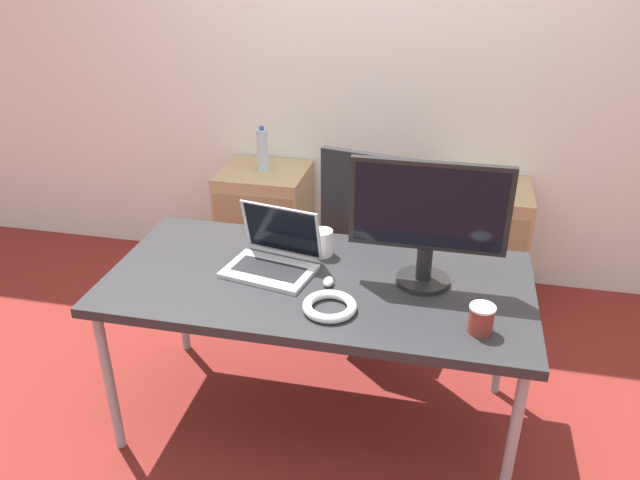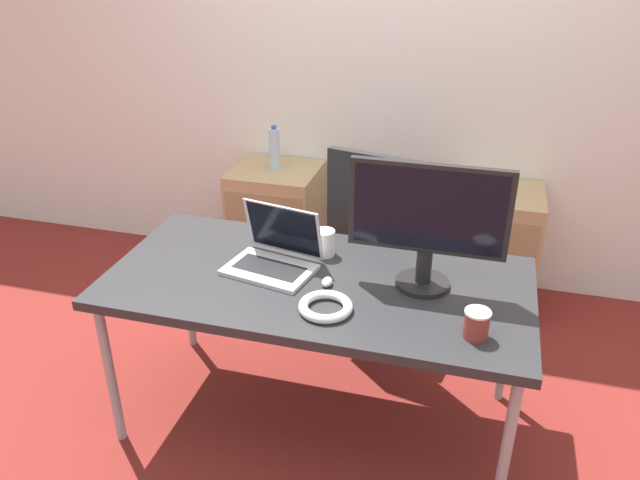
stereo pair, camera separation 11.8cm
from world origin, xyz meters
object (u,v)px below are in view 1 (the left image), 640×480
cabinet_left (266,224)px  cabinet_right (478,245)px  coffee_cup_brown (481,319)px  water_bottle (262,150)px  mouse (328,282)px  laptop_center (273,257)px  monitor (428,219)px  cable_coil (330,306)px  coffee_cup_white (322,243)px  office_chair (376,265)px

cabinet_left → cabinet_right: 1.25m
cabinet_left → coffee_cup_brown: coffee_cup_brown is taller
water_bottle → mouse: (0.63, -1.21, -0.08)m
laptop_center → mouse: size_ratio=6.29×
water_bottle → monitor: 1.50m
cable_coil → water_bottle: bearing=116.0°
cable_coil → cabinet_right: bearing=67.3°
monitor → coffee_cup_white: bearing=161.8°
mouse → coffee_cup_white: coffee_cup_white is taller
laptop_center → coffee_cup_white: 0.23m
cable_coil → coffee_cup_white: bearing=105.7°
office_chair → cable_coil: bearing=-93.4°
water_bottle → monitor: size_ratio=0.44×
office_chair → water_bottle: (-0.73, 0.44, 0.42)m
monitor → coffee_cup_white: size_ratio=5.26×
cabinet_right → mouse: 1.41m
water_bottle → monitor: monitor is taller
office_chair → laptop_center: size_ratio=2.74×
office_chair → laptop_center: (-0.34, -0.69, 0.37)m
office_chair → cabinet_right: (0.52, 0.44, -0.04)m
coffee_cup_brown → cable_coil: bearing=178.0°
laptop_center → coffee_cup_white: (0.17, 0.16, 0.00)m
laptop_center → monitor: monitor is taller
cabinet_left → monitor: (0.99, -1.11, 0.64)m
coffee_cup_brown → laptop_center: bearing=161.5°
cabinet_right → monitor: monitor is taller
water_bottle → laptop_center: (0.39, -1.13, -0.05)m
cable_coil → coffee_cup_brown: bearing=-2.0°
water_bottle → monitor: bearing=-48.4°
laptop_center → monitor: bearing=1.5°
monitor → cable_coil: 0.49m
water_bottle → mouse: size_ratio=4.24×
office_chair → water_bottle: 0.95m
office_chair → laptop_center: 0.85m
cabinet_left → cable_coil: 1.58m
cabinet_left → cable_coil: (0.67, -1.38, 0.39)m
cabinet_right → water_bottle: (-1.25, 0.00, 0.47)m
cabinet_left → cabinet_right: (1.25, 0.00, 0.00)m
laptop_center → cable_coil: laptop_center is taller
laptop_center → water_bottle: bearing=109.1°
cabinet_right → monitor: bearing=-103.3°
cabinet_left → coffee_cup_white: bearing=-60.0°
office_chair → monitor: bearing=-68.9°
monitor → coffee_cup_brown: size_ratio=5.73×
office_chair → coffee_cup_brown: 1.13m
monitor → coffee_cup_brown: 0.42m
cabinet_right → cable_coil: 1.54m
monitor → cabinet_left: bearing=131.7°
water_bottle → cable_coil: 1.54m
office_chair → coffee_cup_white: size_ratio=9.43×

